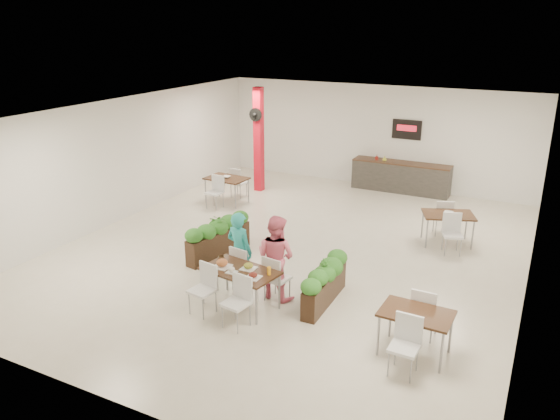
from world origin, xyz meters
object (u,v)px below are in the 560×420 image
(main_table, at_px, (240,275))
(planter_right, at_px, (325,280))
(side_table_b, at_px, (448,219))
(side_table_c, at_px, (416,320))
(planter_left, at_px, (218,235))
(diner_man, at_px, (240,251))
(side_table_a, at_px, (227,182))
(diner_woman, at_px, (276,257))
(service_counter, at_px, (401,176))
(red_column, at_px, (259,139))

(main_table, bearing_deg, planter_right, 31.42)
(side_table_b, xyz_separation_m, side_table_c, (0.43, -4.93, -0.01))
(planter_left, distance_m, planter_right, 3.14)
(diner_man, xyz_separation_m, side_table_a, (-3.13, 4.49, -0.17))
(diner_man, height_order, planter_left, diner_man)
(diner_woman, relative_size, planter_left, 0.89)
(service_counter, distance_m, side_table_c, 8.96)
(diner_woman, distance_m, planter_right, 1.01)
(diner_man, bearing_deg, red_column, -55.04)
(planter_right, bearing_deg, side_table_c, -25.22)
(main_table, bearing_deg, red_column, 116.22)
(service_counter, relative_size, side_table_a, 1.82)
(service_counter, bearing_deg, red_column, -155.00)
(diner_man, height_order, diner_woman, diner_woman)
(main_table, bearing_deg, side_table_b, 59.74)
(service_counter, distance_m, planter_right, 7.72)
(planter_left, relative_size, side_table_a, 1.13)
(main_table, relative_size, diner_man, 1.13)
(planter_right, distance_m, side_table_c, 2.12)
(planter_left, bearing_deg, side_table_c, -20.97)
(planter_left, bearing_deg, side_table_a, 119.33)
(service_counter, height_order, side_table_c, service_counter)
(diner_man, height_order, side_table_b, diner_man)
(service_counter, distance_m, side_table_b, 4.23)
(side_table_a, bearing_deg, planter_right, -37.84)
(service_counter, distance_m, diner_man, 7.94)
(side_table_b, distance_m, side_table_c, 4.95)
(red_column, relative_size, side_table_a, 1.95)
(diner_man, relative_size, side_table_b, 0.96)
(service_counter, distance_m, diner_woman, 7.87)
(main_table, xyz_separation_m, side_table_b, (2.83, 4.85, -0.01))
(main_table, height_order, side_table_a, same)
(main_table, distance_m, side_table_a, 6.23)
(diner_woman, distance_m, planter_left, 2.37)
(planter_left, bearing_deg, red_column, 108.68)
(side_table_a, bearing_deg, side_table_c, -33.83)
(side_table_b, bearing_deg, diner_woman, -141.49)
(planter_left, xyz_separation_m, side_table_a, (-1.88, 3.35, 0.12))
(service_counter, distance_m, main_table, 8.55)
(diner_woman, bearing_deg, planter_right, -160.43)
(diner_man, relative_size, planter_right, 0.92)
(red_column, bearing_deg, planter_right, -51.56)
(red_column, distance_m, diner_man, 6.71)
(main_table, xyz_separation_m, planter_right, (1.35, 0.82, -0.15))
(red_column, height_order, planter_right, red_column)
(side_table_a, bearing_deg, main_table, -51.88)
(red_column, xyz_separation_m, diner_woman, (3.69, -6.00, -0.82))
(main_table, height_order, planter_right, main_table)
(planter_right, xyz_separation_m, side_table_a, (-4.87, 4.32, 0.15))
(planter_left, bearing_deg, diner_woman, -29.27)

